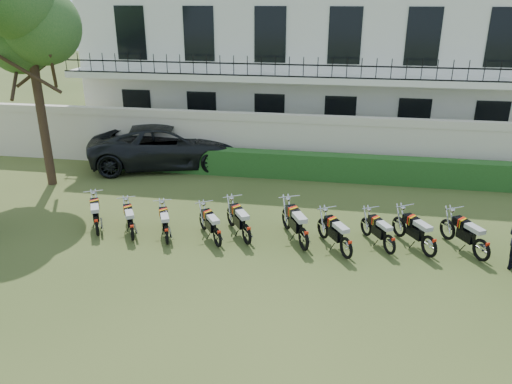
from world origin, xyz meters
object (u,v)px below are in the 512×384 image
motorcycle_2 (166,231)px  motorcycle_1 (132,227)px  motorcycle_7 (390,240)px  motorcycle_8 (430,241)px  motorcycle_4 (247,229)px  motorcycle_5 (304,234)px  motorcycle_3 (217,233)px  suv (168,145)px  motorcycle_9 (482,245)px  tree_west_near (27,18)px  motorcycle_0 (96,222)px  motorcycle_6 (347,243)px

motorcycle_2 → motorcycle_1: bearing=152.4°
motorcycle_7 → motorcycle_8: (1.03, 0.01, 0.04)m
motorcycle_4 → motorcycle_8: motorcycle_8 is taller
motorcycle_5 → motorcycle_7: 2.32m
motorcycle_3 → motorcycle_7: size_ratio=0.96×
motorcycle_7 → suv: (-8.42, 6.34, 0.43)m
motorcycle_1 → motorcycle_9: bearing=-26.6°
motorcycle_8 → motorcycle_9: bearing=-30.5°
motorcycle_7 → motorcycle_8: size_ratio=0.92×
motorcycle_8 → motorcycle_1: bearing=151.8°
motorcycle_5 → motorcycle_3: bearing=158.8°
motorcycle_2 → motorcycle_3: (1.45, 0.10, 0.01)m
tree_west_near → suv: 6.78m
motorcycle_1 → motorcycle_2: (1.06, -0.07, -0.00)m
motorcycle_0 → motorcycle_5: 6.03m
motorcycle_9 → suv: size_ratio=0.28×
motorcycle_4 → motorcycle_9: (6.29, 0.11, 0.01)m
motorcycle_5 → suv: 8.94m
motorcycle_8 → motorcycle_7: bearing=149.4°
motorcycle_5 → motorcycle_8: (3.35, 0.18, -0.03)m
motorcycle_3 → motorcycle_8: 5.75m
motorcycle_2 → motorcycle_5: size_ratio=0.85×
motorcycle_5 → motorcycle_4: bearing=151.2°
motorcycle_1 → motorcycle_6: size_ratio=0.93×
motorcycle_2 → motorcycle_3: bearing=-20.1°
motorcycle_2 → motorcycle_7: motorcycle_7 is taller
tree_west_near → motorcycle_8: bearing=-15.1°
tree_west_near → motorcycle_4: bearing=-24.1°
motorcycle_9 → suv: suv is taller
motorcycle_1 → suv: (-1.20, 6.74, 0.43)m
motorcycle_5 → motorcycle_9: 4.68m
motorcycle_6 → motorcycle_7: motorcycle_6 is taller
motorcycle_9 → motorcycle_8: bearing=151.0°
motorcycle_2 → motorcycle_8: 7.21m
motorcycle_2 → suv: 7.19m
motorcycle_6 → motorcycle_8: (2.19, 0.45, 0.01)m
motorcycle_7 → motorcycle_9: (2.36, 0.02, 0.05)m
tree_west_near → motorcycle_6: 12.75m
motorcycle_2 → motorcycle_4: motorcycle_4 is taller
motorcycle_1 → motorcycle_5: (4.90, 0.23, 0.08)m
motorcycle_0 → motorcycle_9: 10.71m
motorcycle_0 → motorcycle_3: 3.64m
motorcycle_3 → motorcycle_6: 3.55m
motorcycle_8 → motorcycle_9: 1.33m
motorcycle_7 → motorcycle_1: bearing=154.0°
motorcycle_3 → motorcycle_1: bearing=146.4°
motorcycle_4 → motorcycle_9: bearing=-30.9°
motorcycle_5 → motorcycle_9: bearing=-23.5°
motorcycle_0 → motorcycle_3: size_ratio=1.10×
motorcycle_1 → motorcycle_3: size_ratio=1.03×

